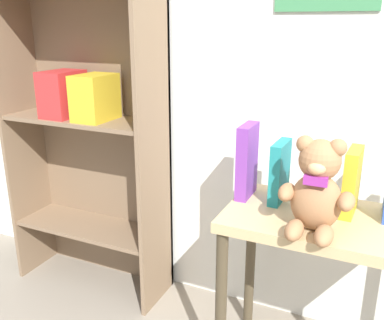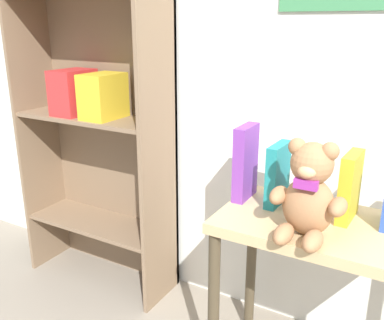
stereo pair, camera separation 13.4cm
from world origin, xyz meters
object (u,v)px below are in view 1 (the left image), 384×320
Objects in this scene: bookshelf_side at (87,97)px; book_standing_teal at (280,172)px; display_table at (323,247)px; book_standing_yellow at (352,182)px; book_standing_purple at (247,161)px; book_standing_pink at (315,178)px; teddy_bear at (317,190)px.

bookshelf_side reaches higher than book_standing_teal.
book_standing_yellow reaches higher than display_table.
book_standing_purple is 1.23× the size of book_standing_teal.
book_standing_pink is (1.04, -0.12, -0.18)m from bookshelf_side.
book_standing_teal is 0.24m from book_standing_yellow.
teddy_bear is 0.20m from book_standing_yellow.
teddy_bear is 1.32× the size of book_standing_yellow.
book_standing_pink is (0.12, 0.00, -0.01)m from book_standing_teal.
bookshelf_side is 6.24× the size of book_standing_purple.
book_standing_purple is at bearing -176.08° from book_standing_teal.
book_standing_purple is 0.12m from book_standing_teal.
book_standing_purple is at bearing 179.62° from book_standing_pink.
book_standing_teal is 0.12m from book_standing_pink.
bookshelf_side is 1.12m from teddy_bear.
book_standing_teal reaches higher than display_table.
book_standing_yellow is (0.06, 0.07, 0.22)m from display_table.
book_standing_yellow is at bearing -6.17° from book_standing_pink.
bookshelf_side is at bearing 173.81° from book_standing_teal.
book_standing_purple is at bearing -176.99° from book_standing_yellow.
teddy_bear is 1.42× the size of book_standing_pink.
book_standing_yellow reaches higher than book_standing_pink.
book_standing_teal is at bearing -8.01° from bookshelf_side.
book_standing_purple reaches higher than display_table.
book_standing_purple is at bearing -9.49° from bookshelf_side.
book_standing_teal is 1.05× the size of book_standing_pink.
book_standing_teal is (-0.18, 0.07, 0.22)m from display_table.
teddy_bear is at bearing -102.51° from display_table.
book_standing_yellow is (0.12, -0.01, 0.01)m from book_standing_pink.
teddy_bear is 0.19m from book_standing_pink.
book_standing_yellow is (0.08, 0.18, -0.02)m from teddy_bear.
teddy_bear reaches higher than display_table.
book_standing_teal is at bearing 1.43° from book_standing_purple.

